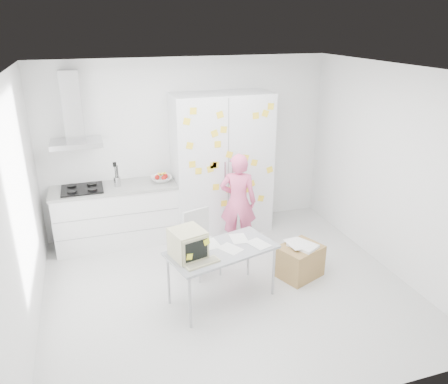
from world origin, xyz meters
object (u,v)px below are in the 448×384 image
object	(u,v)px
cardboard_box	(300,261)
chair	(201,238)
desk	(201,248)
person	(238,202)

from	to	relation	value
cardboard_box	chair	bearing A→B (deg)	157.24
chair	desk	bearing A→B (deg)	-120.15
chair	cardboard_box	xyz separation A→B (m)	(1.21, -0.51, -0.27)
person	desk	distance (m)	1.53
chair	cardboard_box	world-z (taller)	chair
desk	person	bearing A→B (deg)	39.09
desk	chair	size ratio (longest dim) A/B	1.60
desk	cardboard_box	bearing A→B (deg)	-6.32
cardboard_box	person	bearing A→B (deg)	116.59
desk	cardboard_box	xyz separation A→B (m)	(1.40, 0.22, -0.55)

